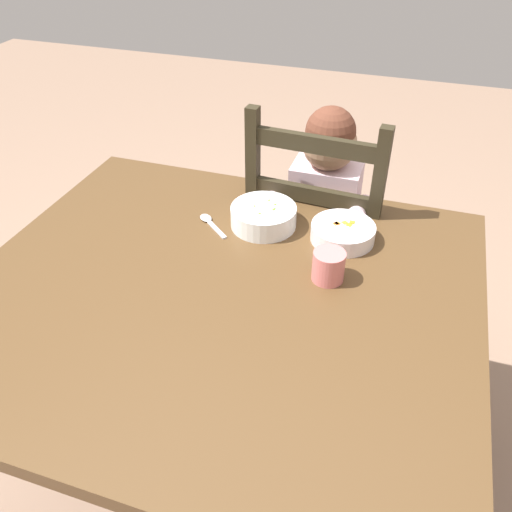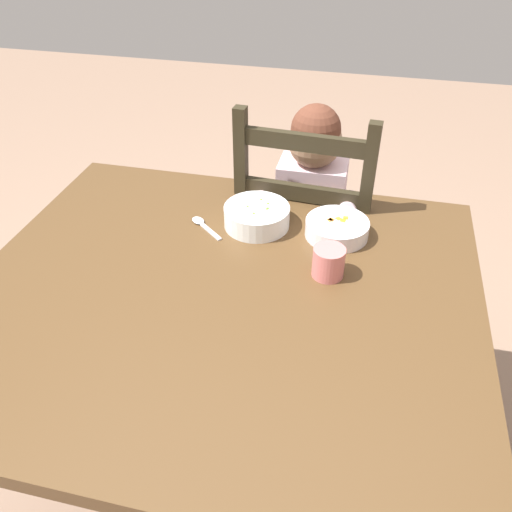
{
  "view_description": "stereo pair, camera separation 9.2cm",
  "coord_description": "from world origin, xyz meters",
  "px_view_note": "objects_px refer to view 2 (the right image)",
  "views": [
    {
      "loc": [
        0.39,
        -0.9,
        1.56
      ],
      "look_at": [
        0.07,
        0.09,
        0.78
      ],
      "focal_mm": 37.28,
      "sensor_mm": 36.0,
      "label": 1
    },
    {
      "loc": [
        0.3,
        -0.93,
        1.56
      ],
      "look_at": [
        0.07,
        0.09,
        0.78
      ],
      "focal_mm": 37.28,
      "sensor_mm": 36.0,
      "label": 2
    }
  ],
  "objects_px": {
    "child_figure": "(310,204)",
    "bowl_of_peas": "(257,216)",
    "dining_chair": "(306,244)",
    "spoon": "(202,224)",
    "drinking_cup": "(328,262)",
    "dining_table": "(222,319)",
    "bowl_of_carrots": "(337,228)"
  },
  "relations": [
    {
      "from": "dining_table",
      "to": "bowl_of_peas",
      "type": "height_order",
      "value": "bowl_of_peas"
    },
    {
      "from": "dining_chair",
      "to": "bowl_of_carrots",
      "type": "height_order",
      "value": "dining_chair"
    },
    {
      "from": "child_figure",
      "to": "spoon",
      "type": "bearing_deg",
      "value": -128.94
    },
    {
      "from": "dining_table",
      "to": "bowl_of_carrots",
      "type": "bearing_deg",
      "value": 50.56
    },
    {
      "from": "dining_chair",
      "to": "bowl_of_carrots",
      "type": "distance_m",
      "value": 0.42
    },
    {
      "from": "bowl_of_peas",
      "to": "drinking_cup",
      "type": "relative_size",
      "value": 2.31
    },
    {
      "from": "dining_table",
      "to": "drinking_cup",
      "type": "xyz_separation_m",
      "value": [
        0.24,
        0.12,
        0.13
      ]
    },
    {
      "from": "bowl_of_carrots",
      "to": "spoon",
      "type": "xyz_separation_m",
      "value": [
        -0.38,
        -0.04,
        -0.02
      ]
    },
    {
      "from": "dining_chair",
      "to": "drinking_cup",
      "type": "xyz_separation_m",
      "value": [
        0.11,
        -0.47,
        0.29
      ]
    },
    {
      "from": "dining_table",
      "to": "bowl_of_peas",
      "type": "relative_size",
      "value": 6.7
    },
    {
      "from": "child_figure",
      "to": "bowl_of_carrots",
      "type": "distance_m",
      "value": 0.33
    },
    {
      "from": "child_figure",
      "to": "bowl_of_peas",
      "type": "distance_m",
      "value": 0.33
    },
    {
      "from": "drinking_cup",
      "to": "bowl_of_carrots",
      "type": "bearing_deg",
      "value": 89.13
    },
    {
      "from": "dining_chair",
      "to": "spoon",
      "type": "bearing_deg",
      "value": -128.18
    },
    {
      "from": "bowl_of_peas",
      "to": "dining_chair",
      "type": "bearing_deg",
      "value": 69.8
    },
    {
      "from": "bowl_of_peas",
      "to": "bowl_of_carrots",
      "type": "bearing_deg",
      "value": 0.01
    },
    {
      "from": "dining_chair",
      "to": "spoon",
      "type": "xyz_separation_m",
      "value": [
        -0.26,
        -0.33,
        0.26
      ]
    },
    {
      "from": "bowl_of_peas",
      "to": "drinking_cup",
      "type": "distance_m",
      "value": 0.29
    },
    {
      "from": "dining_table",
      "to": "dining_chair",
      "type": "bearing_deg",
      "value": 77.77
    },
    {
      "from": "drinking_cup",
      "to": "dining_chair",
      "type": "bearing_deg",
      "value": 103.41
    },
    {
      "from": "child_figure",
      "to": "bowl_of_peas",
      "type": "height_order",
      "value": "child_figure"
    },
    {
      "from": "bowl_of_carrots",
      "to": "drinking_cup",
      "type": "bearing_deg",
      "value": -90.87
    },
    {
      "from": "dining_chair",
      "to": "dining_table",
      "type": "bearing_deg",
      "value": -102.23
    },
    {
      "from": "bowl_of_peas",
      "to": "spoon",
      "type": "bearing_deg",
      "value": -166.97
    },
    {
      "from": "bowl_of_carrots",
      "to": "drinking_cup",
      "type": "relative_size",
      "value": 2.17
    },
    {
      "from": "dining_table",
      "to": "bowl_of_peas",
      "type": "xyz_separation_m",
      "value": [
        0.02,
        0.3,
        0.12
      ]
    },
    {
      "from": "spoon",
      "to": "drinking_cup",
      "type": "bearing_deg",
      "value": -20.92
    },
    {
      "from": "dining_table",
      "to": "spoon",
      "type": "relative_size",
      "value": 10.51
    },
    {
      "from": "bowl_of_carrots",
      "to": "spoon",
      "type": "relative_size",
      "value": 1.48
    },
    {
      "from": "dining_chair",
      "to": "bowl_of_carrots",
      "type": "bearing_deg",
      "value": -68.65
    },
    {
      "from": "dining_table",
      "to": "bowl_of_carrots",
      "type": "relative_size",
      "value": 7.12
    },
    {
      "from": "dining_table",
      "to": "bowl_of_carrots",
      "type": "height_order",
      "value": "bowl_of_carrots"
    }
  ]
}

